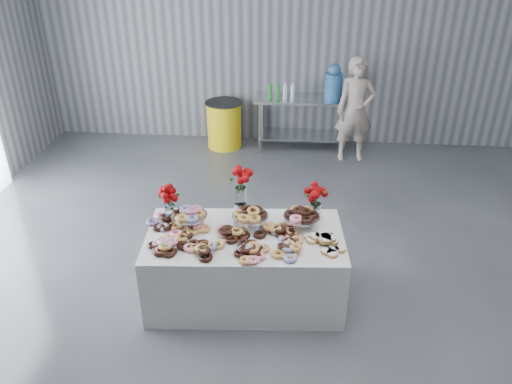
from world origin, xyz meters
TOP-DOWN VIEW (x-y plane):
  - ground at (0.00, 0.00)m, footprint 9.00×9.00m
  - room_walls at (-0.27, 0.07)m, footprint 8.04×9.04m
  - display_table at (-0.19, 0.27)m, footprint 1.97×1.14m
  - prep_table at (0.31, 4.10)m, footprint 1.50×0.60m
  - donut_mounds at (-0.19, 0.22)m, footprint 1.86×0.93m
  - cake_stand_left at (-0.75, 0.38)m, footprint 0.36×0.36m
  - cake_stand_mid at (-0.15, 0.43)m, footprint 0.36×0.36m
  - cake_stand_right at (0.35, 0.46)m, footprint 0.36×0.36m
  - danish_pile at (0.57, 0.18)m, footprint 0.48×0.48m
  - bouquet_left at (-0.96, 0.46)m, footprint 0.26×0.26m
  - bouquet_right at (0.48, 0.62)m, footprint 0.26×0.26m
  - bouquet_center at (-0.27, 0.62)m, footprint 0.26×0.26m
  - water_jug at (0.81, 4.10)m, footprint 0.28×0.28m
  - drink_bottles at (-0.01, 4.00)m, footprint 0.54×0.08m
  - person at (1.15, 3.80)m, footprint 0.64×0.46m
  - trash_barrel at (-0.96, 4.10)m, footprint 0.61×0.61m

SIDE VIEW (x-z plane):
  - ground at x=0.00m, z-range 0.00..0.00m
  - display_table at x=-0.19m, z-range 0.00..0.75m
  - trash_barrel at x=-0.96m, z-range 0.00..0.79m
  - prep_table at x=0.31m, z-range 0.17..1.07m
  - donut_mounds at x=-0.19m, z-range 0.75..0.84m
  - danish_pile at x=0.57m, z-range 0.75..0.86m
  - person at x=1.15m, z-range 0.00..1.64m
  - cake_stand_left at x=-0.75m, z-range 0.80..0.98m
  - cake_stand_mid at x=-0.15m, z-range 0.80..0.98m
  - cake_stand_right at x=0.35m, z-range 0.80..0.98m
  - drink_bottles at x=-0.01m, z-range 0.90..1.17m
  - bouquet_left at x=-0.96m, z-range 0.84..1.26m
  - bouquet_right at x=0.48m, z-range 0.84..1.26m
  - bouquet_center at x=-0.27m, z-range 0.84..1.41m
  - water_jug at x=0.81m, z-range 0.87..1.43m
  - room_walls at x=-0.27m, z-range 0.63..4.65m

